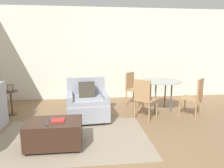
{
  "coord_description": "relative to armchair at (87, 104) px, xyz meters",
  "views": [
    {
      "loc": [
        -0.15,
        -2.38,
        1.59
      ],
      "look_at": [
        0.36,
        2.11,
        0.75
      ],
      "focal_mm": 32.0,
      "sensor_mm": 36.0,
      "label": 1
    }
  ],
  "objects": [
    {
      "name": "picture_frame",
      "position": [
        -1.79,
        0.5,
        0.3
      ],
      "size": [
        0.13,
        0.06,
        0.15
      ],
      "color": "black",
      "rests_on": "side_table"
    },
    {
      "name": "ottoman",
      "position": [
        -0.51,
        -1.2,
        -0.11
      ],
      "size": [
        0.86,
        0.57,
        0.43
      ],
      "color": "#382319",
      "rests_on": "ground_plane"
    },
    {
      "name": "dining_chair_far_left",
      "position": [
        1.25,
        1.03,
        0.17
      ],
      "size": [
        0.59,
        0.59,
        0.9
      ],
      "color": "tan",
      "rests_on": "ground_plane"
    },
    {
      "name": "book_stack",
      "position": [
        -0.45,
        -1.2,
        0.09
      ],
      "size": [
        0.21,
        0.18,
        0.02
      ],
      "color": "#B72D28",
      "rests_on": "ottoman"
    },
    {
      "name": "dining_chair_near_right",
      "position": [
        2.42,
        -0.14,
        0.17
      ],
      "size": [
        0.59,
        0.59,
        0.9
      ],
      "color": "tan",
      "rests_on": "ground_plane"
    },
    {
      "name": "area_rug",
      "position": [
        -0.25,
        -0.92,
        -0.35
      ],
      "size": [
        2.67,
        1.8,
        0.01
      ],
      "color": "gray",
      "rests_on": "ground_plane"
    },
    {
      "name": "tv_remote_primary",
      "position": [
        -0.59,
        -1.11,
        0.09
      ],
      "size": [
        0.1,
        0.16,
        0.01
      ],
      "color": "#333338",
      "rests_on": "ottoman"
    },
    {
      "name": "armchair",
      "position": [
        0.0,
        0.0,
        0.0
      ],
      "size": [
        0.94,
        0.92,
        0.9
      ],
      "color": "#999EA8",
      "rests_on": "ground_plane"
    },
    {
      "name": "wall_back",
      "position": [
        0.22,
        1.89,
        1.03
      ],
      "size": [
        12.0,
        0.06,
        2.75
      ],
      "color": "white",
      "rests_on": "ground_plane"
    },
    {
      "name": "tv_remote_secondary",
      "position": [
        -0.61,
        -1.33,
        0.09
      ],
      "size": [
        0.1,
        0.15,
        0.01
      ],
      "color": "#333338",
      "rests_on": "ottoman"
    },
    {
      "name": "dining_table",
      "position": [
        1.84,
        0.45,
        0.31
      ],
      "size": [
        1.02,
        1.02,
        0.76
      ],
      "color": "#8C9E99",
      "rests_on": "ground_plane"
    },
    {
      "name": "dining_chair_near_left",
      "position": [
        1.25,
        -0.14,
        0.17
      ],
      "size": [
        0.59,
        0.59,
        0.9
      ],
      "color": "tan",
      "rests_on": "ground_plane"
    },
    {
      "name": "side_table",
      "position": [
        -1.79,
        0.5,
        0.05
      ],
      "size": [
        0.37,
        0.37,
        0.57
      ],
      "color": "#4C3828",
      "rests_on": "ground_plane"
    }
  ]
}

